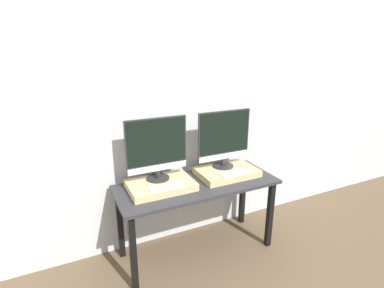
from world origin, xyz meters
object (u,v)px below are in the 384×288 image
at_px(keyboard_left, 166,187).
at_px(keyboard_right, 234,173).
at_px(monitor_left, 157,148).
at_px(monitor_right, 224,138).

xyz_separation_m(keyboard_left, keyboard_right, (0.68, 0.00, 0.00)).
height_order(monitor_left, keyboard_right, monitor_left).
bearing_deg(monitor_left, keyboard_left, -90.00).
relative_size(keyboard_left, keyboard_right, 1.00).
distance_m(keyboard_left, monitor_right, 0.76).
bearing_deg(monitor_right, keyboard_right, -90.00).
relative_size(monitor_right, keyboard_right, 1.96).
xyz_separation_m(keyboard_left, monitor_right, (0.68, 0.20, 0.29)).
bearing_deg(keyboard_left, monitor_left, 90.00).
bearing_deg(monitor_right, monitor_left, 180.00).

